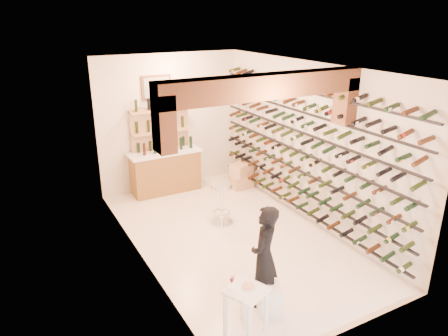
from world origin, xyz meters
name	(u,v)px	position (x,y,z in m)	size (l,w,h in m)	color
ground	(231,236)	(0.00, 0.00, 0.00)	(6.00, 6.00, 0.00)	white
room_shell	(240,125)	(0.00, -0.26, 2.25)	(3.52, 6.02, 3.21)	beige
wine_rack	(300,148)	(1.53, 0.00, 1.55)	(0.32, 5.70, 2.56)	black
back_counter	(166,170)	(-0.30, 2.65, 0.53)	(1.70, 0.62, 1.29)	olive
back_shelving	(161,142)	(-0.30, 2.89, 1.17)	(1.40, 0.31, 2.73)	tan
tasting_table	(246,297)	(-1.13, -2.37, 0.57)	(0.62, 0.62, 0.84)	white
white_stool	(269,299)	(-0.60, -2.16, 0.21)	(0.33, 0.33, 0.41)	white
person	(264,257)	(-0.57, -1.95, 0.78)	(0.57, 0.38, 1.56)	black
chrome_barstool	(222,201)	(0.09, 0.56, 0.50)	(0.45, 0.45, 0.87)	silver
crate_lower	(241,181)	(1.40, 1.98, 0.16)	(0.53, 0.37, 0.32)	tan
crate_upper	(241,169)	(1.40, 1.98, 0.47)	(0.52, 0.36, 0.31)	tan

